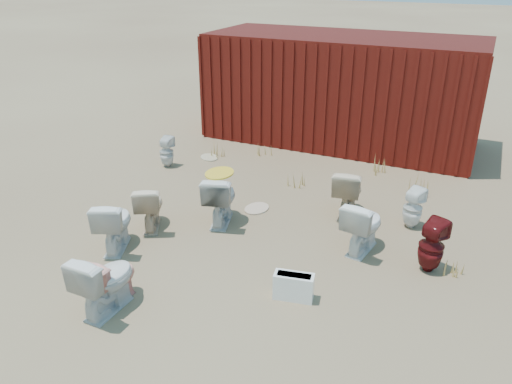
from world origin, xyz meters
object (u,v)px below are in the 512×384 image
at_px(toilet_back_a, 167,152).
at_px(toilet_front_c, 105,281).
at_px(toilet_back_yellowlid, 220,198).
at_px(toilet_back_beige_right, 348,191).
at_px(toilet_back_e, 413,208).
at_px(toilet_front_pink, 113,279).
at_px(toilet_front_maroon, 431,246).
at_px(shipping_container, 342,90).
at_px(toilet_front_a, 114,224).
at_px(loose_tank, 294,286).
at_px(toilet_front_e, 363,225).
at_px(toilet_back_beige_left, 150,206).

bearing_deg(toilet_back_a, toilet_front_c, 110.89).
bearing_deg(toilet_back_yellowlid, toilet_back_beige_right, -164.39).
bearing_deg(toilet_back_e, toilet_back_yellowlid, 43.44).
relative_size(toilet_front_pink, toilet_front_maroon, 0.87).
bearing_deg(toilet_back_beige_right, toilet_back_a, -15.12).
height_order(shipping_container, toilet_front_a, shipping_container).
distance_m(toilet_front_pink, toilet_back_e, 4.65).
xyz_separation_m(toilet_front_maroon, toilet_back_yellowlid, (-3.26, 0.02, 0.04)).
bearing_deg(toilet_front_a, toilet_front_c, 102.20).
bearing_deg(shipping_container, toilet_back_yellowlid, -96.34).
height_order(toilet_front_pink, toilet_back_e, toilet_back_e).
distance_m(toilet_front_c, toilet_back_yellowlid, 2.57).
xyz_separation_m(toilet_back_a, loose_tank, (3.98, -3.05, -0.14)).
height_order(toilet_front_e, toilet_back_beige_left, toilet_front_e).
height_order(toilet_front_pink, toilet_front_e, toilet_front_e).
bearing_deg(toilet_front_e, toilet_front_pink, 54.18).
height_order(toilet_front_pink, toilet_back_yellowlid, toilet_back_yellowlid).
height_order(toilet_front_maroon, toilet_back_beige_right, toilet_back_beige_right).
bearing_deg(toilet_back_beige_left, loose_tank, 135.19).
bearing_deg(toilet_back_yellowlid, toilet_front_maroon, 162.60).
bearing_deg(toilet_back_yellowlid, loose_tank, 125.26).
xyz_separation_m(toilet_front_c, toilet_back_beige_right, (1.92, 3.70, 0.00)).
distance_m(toilet_front_a, toilet_back_beige_right, 3.75).
height_order(toilet_front_c, toilet_front_maroon, toilet_front_c).
relative_size(toilet_front_a, loose_tank, 1.60).
relative_size(toilet_front_c, toilet_back_yellowlid, 0.97).
xyz_separation_m(toilet_front_maroon, loose_tank, (-1.45, -1.38, -0.20)).
xyz_separation_m(toilet_back_yellowlid, toilet_back_e, (2.83, 1.14, -0.09)).
height_order(shipping_container, toilet_back_yellowlid, shipping_container).
relative_size(toilet_back_a, loose_tank, 1.27).
bearing_deg(toilet_front_a, toilet_back_beige_left, -119.81).
xyz_separation_m(toilet_front_maroon, toilet_back_beige_left, (-4.19, -0.61, -0.01)).
relative_size(toilet_front_c, toilet_back_a, 1.30).
xyz_separation_m(toilet_front_a, toilet_front_pink, (0.82, -1.03, -0.07)).
xyz_separation_m(toilet_front_e, toilet_back_e, (0.55, 1.03, -0.07)).
distance_m(toilet_front_a, toilet_front_c, 1.47).
bearing_deg(toilet_front_e, toilet_back_beige_right, -54.67).
bearing_deg(loose_tank, toilet_back_beige_left, 153.09).
bearing_deg(toilet_back_a, toilet_front_pink, 111.44).
relative_size(toilet_front_e, toilet_back_a, 1.27).
bearing_deg(toilet_back_yellowlid, toilet_front_pink, 68.56).
bearing_deg(toilet_front_a, toilet_back_e, -170.24).
distance_m(toilet_front_c, loose_tank, 2.30).
bearing_deg(loose_tank, toilet_back_e, 56.91).
bearing_deg(toilet_back_a, loose_tank, 137.88).
bearing_deg(toilet_front_maroon, toilet_back_beige_left, 30.11).
distance_m(toilet_front_pink, toilet_back_a, 4.51).
bearing_deg(toilet_front_a, toilet_front_maroon, 174.14).
bearing_deg(toilet_back_e, toilet_front_e, 83.48).
relative_size(shipping_container, toilet_back_a, 9.45).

